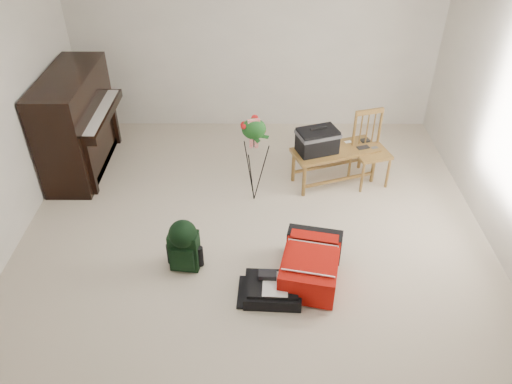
{
  "coord_description": "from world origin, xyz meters",
  "views": [
    {
      "loc": [
        0.04,
        -3.85,
        3.56
      ],
      "look_at": [
        0.02,
        0.35,
        0.49
      ],
      "focal_mm": 35.0,
      "sensor_mm": 36.0,
      "label": 1
    }
  ],
  "objects_px": {
    "piano": "(78,125)",
    "dining_chair": "(371,150)",
    "red_suitcase": "(310,261)",
    "black_duffel": "(273,289)",
    "flower_stand": "(254,161)",
    "bench": "(322,141)",
    "green_backpack": "(184,243)"
  },
  "relations": [
    {
      "from": "bench",
      "to": "piano",
      "type": "bearing_deg",
      "value": 154.95
    },
    {
      "from": "piano",
      "to": "flower_stand",
      "type": "relative_size",
      "value": 1.37
    },
    {
      "from": "piano",
      "to": "black_duffel",
      "type": "height_order",
      "value": "piano"
    },
    {
      "from": "dining_chair",
      "to": "black_duffel",
      "type": "bearing_deg",
      "value": -139.23
    },
    {
      "from": "green_backpack",
      "to": "bench",
      "type": "bearing_deg",
      "value": 52.96
    },
    {
      "from": "black_duffel",
      "to": "flower_stand",
      "type": "relative_size",
      "value": 0.5
    },
    {
      "from": "flower_stand",
      "to": "bench",
      "type": "bearing_deg",
      "value": 15.78
    },
    {
      "from": "piano",
      "to": "dining_chair",
      "type": "distance_m",
      "value": 3.6
    },
    {
      "from": "black_duffel",
      "to": "flower_stand",
      "type": "bearing_deg",
      "value": 99.78
    },
    {
      "from": "red_suitcase",
      "to": "black_duffel",
      "type": "distance_m",
      "value": 0.47
    },
    {
      "from": "piano",
      "to": "green_backpack",
      "type": "distance_m",
      "value": 2.4
    },
    {
      "from": "dining_chair",
      "to": "black_duffel",
      "type": "xyz_separation_m",
      "value": [
        -1.22,
        -1.9,
        -0.36
      ]
    },
    {
      "from": "dining_chair",
      "to": "flower_stand",
      "type": "relative_size",
      "value": 0.83
    },
    {
      "from": "piano",
      "to": "black_duffel",
      "type": "xyz_separation_m",
      "value": [
        2.37,
        -2.22,
        -0.52
      ]
    },
    {
      "from": "piano",
      "to": "red_suitcase",
      "type": "relative_size",
      "value": 1.71
    },
    {
      "from": "bench",
      "to": "black_duffel",
      "type": "bearing_deg",
      "value": -127.17
    },
    {
      "from": "piano",
      "to": "dining_chair",
      "type": "xyz_separation_m",
      "value": [
        3.58,
        -0.32,
        -0.16
      ]
    },
    {
      "from": "red_suitcase",
      "to": "black_duffel",
      "type": "xyz_separation_m",
      "value": [
        -0.37,
        -0.28,
        -0.1
      ]
    },
    {
      "from": "piano",
      "to": "dining_chair",
      "type": "bearing_deg",
      "value": -5.09
    },
    {
      "from": "black_duffel",
      "to": "flower_stand",
      "type": "xyz_separation_m",
      "value": [
        -0.18,
        1.5,
        0.45
      ]
    },
    {
      "from": "bench",
      "to": "red_suitcase",
      "type": "xyz_separation_m",
      "value": [
        -0.26,
        -1.63,
        -0.38
      ]
    },
    {
      "from": "dining_chair",
      "to": "red_suitcase",
      "type": "xyz_separation_m",
      "value": [
        -0.85,
        -1.62,
        -0.27
      ]
    },
    {
      "from": "bench",
      "to": "green_backpack",
      "type": "distance_m",
      "value": 2.14
    },
    {
      "from": "piano",
      "to": "bench",
      "type": "bearing_deg",
      "value": -6.07
    },
    {
      "from": "dining_chair",
      "to": "flower_stand",
      "type": "height_order",
      "value": "flower_stand"
    },
    {
      "from": "piano",
      "to": "flower_stand",
      "type": "xyz_separation_m",
      "value": [
        2.18,
        -0.72,
        -0.07
      ]
    },
    {
      "from": "red_suitcase",
      "to": "dining_chair",
      "type": "bearing_deg",
      "value": 74.49
    },
    {
      "from": "red_suitcase",
      "to": "green_backpack",
      "type": "bearing_deg",
      "value": -172.39
    },
    {
      "from": "piano",
      "to": "black_duffel",
      "type": "relative_size",
      "value": 2.74
    },
    {
      "from": "piano",
      "to": "red_suitcase",
      "type": "distance_m",
      "value": 3.38
    },
    {
      "from": "black_duffel",
      "to": "green_backpack",
      "type": "distance_m",
      "value": 0.96
    },
    {
      "from": "piano",
      "to": "red_suitcase",
      "type": "height_order",
      "value": "piano"
    }
  ]
}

